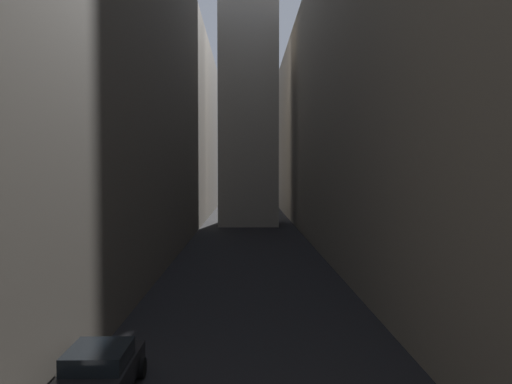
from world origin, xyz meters
TOP-DOWN VIEW (x-y plane):
  - ground_plane at (0.00, 48.00)m, footprint 264.00×264.00m
  - building_block_left at (-10.73, 50.00)m, footprint 10.46×108.00m
  - building_block_right at (13.00, 50.00)m, footprint 15.01×108.00m
  - parked_car_left_far at (-4.40, 24.17)m, footprint 2.00×4.05m

SIDE VIEW (x-z plane):
  - ground_plane at x=0.00m, z-range 0.00..0.00m
  - parked_car_left_far at x=-4.40m, z-range 0.03..1.51m
  - building_block_right at x=13.00m, z-range 0.00..24.14m
  - building_block_left at x=-10.73m, z-range 0.00..24.87m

